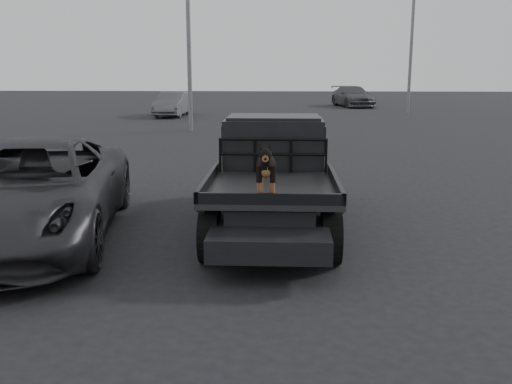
{
  "coord_description": "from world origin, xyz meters",
  "views": [
    {
      "loc": [
        -0.36,
        -6.8,
        2.63
      ],
      "look_at": [
        -0.67,
        -0.16,
        1.18
      ],
      "focal_mm": 40.0,
      "sensor_mm": 36.0,
      "label": 1
    }
  ],
  "objects_px": {
    "parked_suv": "(29,191)",
    "distant_car_b": "(353,96)",
    "dog": "(266,170)",
    "distant_car_a": "(172,104)",
    "flatbed_ute": "(272,202)"
  },
  "relations": [
    {
      "from": "dog",
      "to": "distant_car_b",
      "type": "relative_size",
      "value": 0.15
    },
    {
      "from": "dog",
      "to": "parked_suv",
      "type": "bearing_deg",
      "value": 167.23
    },
    {
      "from": "dog",
      "to": "distant_car_b",
      "type": "distance_m",
      "value": 33.03
    },
    {
      "from": "parked_suv",
      "to": "distant_car_a",
      "type": "distance_m",
      "value": 23.37
    },
    {
      "from": "dog",
      "to": "distant_car_a",
      "type": "bearing_deg",
      "value": 103.78
    },
    {
      "from": "distant_car_b",
      "to": "distant_car_a",
      "type": "bearing_deg",
      "value": -154.47
    },
    {
      "from": "parked_suv",
      "to": "distant_car_b",
      "type": "relative_size",
      "value": 1.15
    },
    {
      "from": "distant_car_a",
      "to": "distant_car_b",
      "type": "height_order",
      "value": "distant_car_b"
    },
    {
      "from": "parked_suv",
      "to": "distant_car_b",
      "type": "distance_m",
      "value": 32.97
    },
    {
      "from": "dog",
      "to": "parked_suv",
      "type": "relative_size",
      "value": 0.13
    },
    {
      "from": "flatbed_ute",
      "to": "parked_suv",
      "type": "height_order",
      "value": "parked_suv"
    },
    {
      "from": "parked_suv",
      "to": "distant_car_a",
      "type": "xyz_separation_m",
      "value": [
        -2.24,
        23.27,
        -0.11
      ]
    },
    {
      "from": "parked_suv",
      "to": "distant_car_a",
      "type": "relative_size",
      "value": 1.38
    },
    {
      "from": "flatbed_ute",
      "to": "distant_car_b",
      "type": "relative_size",
      "value": 1.12
    },
    {
      "from": "dog",
      "to": "distant_car_a",
      "type": "height_order",
      "value": "dog"
    }
  ]
}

